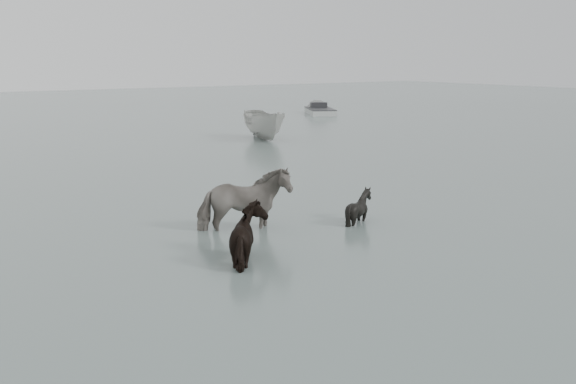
% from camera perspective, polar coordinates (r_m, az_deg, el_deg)
% --- Properties ---
extents(ground, '(140.00, 140.00, 0.00)m').
position_cam_1_polar(ground, '(14.95, -0.83, -4.66)').
color(ground, '#53625D').
rests_on(ground, ground).
extents(pony_pinto, '(2.31, 1.59, 1.79)m').
position_cam_1_polar(pony_pinto, '(16.52, -3.53, -0.01)').
color(pony_pinto, black).
rests_on(pony_pinto, ground).
extents(pony_dark, '(1.42, 1.60, 1.45)m').
position_cam_1_polar(pony_dark, '(14.12, -2.83, -2.57)').
color(pony_dark, black).
rests_on(pony_dark, ground).
extents(pony_black, '(1.23, 1.16, 1.12)m').
position_cam_1_polar(pony_black, '(17.46, 5.63, -0.57)').
color(pony_black, black).
rests_on(pony_black, ground).
extents(boat_small, '(2.51, 4.26, 1.55)m').
position_cam_1_polar(boat_small, '(34.52, -1.88, 5.47)').
color(boat_small, '#B0B0AB').
rests_on(boat_small, ground).
extents(skiff_port, '(3.93, 5.56, 0.75)m').
position_cam_1_polar(skiff_port, '(49.31, 2.56, 6.61)').
color(skiff_port, '#AEB1AE').
rests_on(skiff_port, ground).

